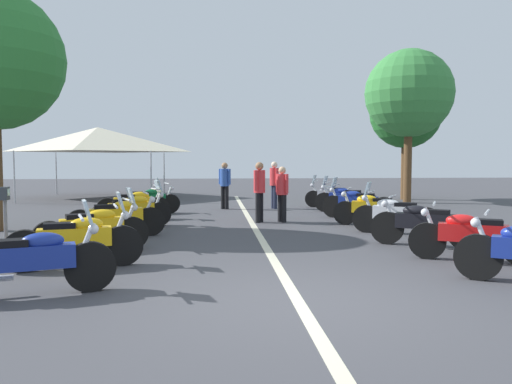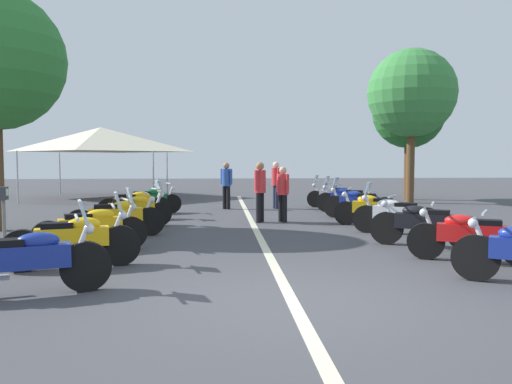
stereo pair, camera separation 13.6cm
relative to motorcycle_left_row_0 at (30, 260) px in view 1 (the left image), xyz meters
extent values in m
plane|color=#424247|center=(-0.51, -3.36, -0.48)|extent=(80.00, 80.00, 0.00)
cube|color=beige|center=(5.66, -3.36, -0.47)|extent=(22.98, 0.16, 0.01)
cylinder|color=black|center=(0.22, -0.69, -0.14)|extent=(0.34, 0.68, 0.67)
cube|color=navy|center=(-0.01, 0.03, 0.04)|extent=(0.62, 1.17, 0.30)
ellipsoid|color=navy|center=(0.04, -0.14, 0.24)|extent=(0.41, 0.57, 0.22)
cube|color=black|center=(-0.08, 0.24, 0.22)|extent=(0.40, 0.54, 0.12)
cylinder|color=silver|center=(0.20, -0.63, 0.16)|extent=(0.16, 0.30, 0.58)
cylinder|color=silver|center=(0.19, -0.59, 0.52)|extent=(0.60, 0.23, 0.04)
sphere|color=silver|center=(0.24, -0.73, 0.36)|extent=(0.14, 0.14, 0.14)
cube|color=silver|center=(0.22, -0.67, 0.59)|extent=(0.38, 0.23, 0.32)
cylinder|color=black|center=(1.85, -0.82, -0.14)|extent=(0.31, 0.68, 0.67)
cylinder|color=black|center=(1.47, 0.61, -0.14)|extent=(0.31, 0.68, 0.67)
cube|color=#EAB214|center=(1.66, -0.11, 0.04)|extent=(0.56, 1.16, 0.30)
ellipsoid|color=#EAB214|center=(1.71, -0.28, 0.24)|extent=(0.39, 0.57, 0.22)
cube|color=black|center=(1.60, 0.11, 0.22)|extent=(0.38, 0.53, 0.12)
cylinder|color=silver|center=(1.84, -0.76, 0.16)|extent=(0.14, 0.30, 0.58)
cylinder|color=silver|center=(1.83, -0.72, 0.52)|extent=(0.61, 0.20, 0.04)
sphere|color=silver|center=(1.87, -0.87, 0.36)|extent=(0.14, 0.14, 0.14)
cylinder|color=silver|center=(1.72, 0.37, -0.24)|extent=(0.22, 0.55, 0.08)
cube|color=silver|center=(1.85, -0.80, 0.59)|extent=(0.38, 0.21, 0.32)
cylinder|color=black|center=(3.41, -0.73, -0.16)|extent=(0.37, 0.64, 0.63)
cylinder|color=black|center=(2.85, 0.67, -0.16)|extent=(0.37, 0.64, 0.63)
cube|color=#EAB214|center=(3.13, -0.03, 0.02)|extent=(0.69, 1.17, 0.30)
ellipsoid|color=#EAB214|center=(3.19, -0.20, 0.22)|extent=(0.44, 0.58, 0.22)
cube|color=black|center=(3.05, 0.18, 0.20)|extent=(0.42, 0.54, 0.12)
cylinder|color=silver|center=(3.39, -0.67, 0.14)|extent=(0.17, 0.29, 0.58)
cylinder|color=silver|center=(3.37, -0.63, 0.50)|extent=(0.59, 0.27, 0.04)
sphere|color=silver|center=(3.43, -0.77, 0.34)|extent=(0.14, 0.14, 0.14)
cylinder|color=silver|center=(3.13, 0.46, -0.25)|extent=(0.28, 0.54, 0.08)
cube|color=silver|center=(3.40, -0.71, 0.57)|extent=(0.38, 0.25, 0.32)
cylinder|color=black|center=(5.13, -0.87, -0.15)|extent=(0.32, 0.67, 0.66)
cylinder|color=black|center=(4.69, 0.59, -0.15)|extent=(0.32, 0.67, 0.66)
cube|color=#EAB214|center=(4.91, -0.14, 0.03)|extent=(0.60, 1.19, 0.30)
ellipsoid|color=#EAB214|center=(4.96, -0.31, 0.23)|extent=(0.40, 0.57, 0.22)
cube|color=black|center=(4.85, 0.07, 0.21)|extent=(0.39, 0.53, 0.12)
cylinder|color=silver|center=(5.11, -0.81, 0.15)|extent=(0.15, 0.30, 0.58)
cylinder|color=silver|center=(5.10, -0.77, 0.51)|extent=(0.61, 0.22, 0.04)
sphere|color=silver|center=(5.15, -0.92, 0.35)|extent=(0.14, 0.14, 0.14)
cylinder|color=silver|center=(4.95, 0.35, -0.25)|extent=(0.24, 0.55, 0.08)
cylinder|color=black|center=(6.88, -0.88, -0.16)|extent=(0.40, 0.63, 0.63)
cylinder|color=black|center=(6.22, 0.46, -0.16)|extent=(0.40, 0.63, 0.63)
cube|color=#EAB214|center=(6.55, -0.21, 0.02)|extent=(0.75, 1.14, 0.30)
ellipsoid|color=#EAB214|center=(6.63, -0.37, 0.22)|extent=(0.46, 0.58, 0.22)
cube|color=black|center=(6.46, -0.02, 0.20)|extent=(0.45, 0.55, 0.12)
cylinder|color=silver|center=(6.86, -0.83, 0.14)|extent=(0.19, 0.29, 0.58)
cylinder|color=silver|center=(6.84, -0.79, 0.50)|extent=(0.57, 0.31, 0.04)
sphere|color=silver|center=(6.90, -0.93, 0.34)|extent=(0.14, 0.14, 0.14)
cylinder|color=silver|center=(6.52, 0.27, -0.26)|extent=(0.31, 0.53, 0.08)
cube|color=silver|center=(6.87, -0.87, 0.57)|extent=(0.38, 0.27, 0.32)
cylinder|color=black|center=(8.37, -0.72, -0.15)|extent=(0.29, 0.67, 0.66)
cylinder|color=black|center=(8.02, 0.69, -0.15)|extent=(0.29, 0.67, 0.66)
cube|color=#EAB214|center=(8.20, -0.01, 0.03)|extent=(0.54, 1.14, 0.30)
ellipsoid|color=#EAB214|center=(8.24, -0.19, 0.23)|extent=(0.38, 0.57, 0.22)
cube|color=black|center=(8.14, 0.20, 0.21)|extent=(0.37, 0.53, 0.12)
cylinder|color=silver|center=(8.36, -0.66, 0.15)|extent=(0.14, 0.30, 0.58)
cylinder|color=silver|center=(8.35, -0.62, 0.51)|extent=(0.61, 0.19, 0.04)
sphere|color=silver|center=(8.38, -0.76, 0.35)|extent=(0.14, 0.14, 0.14)
cylinder|color=silver|center=(8.27, 0.45, -0.25)|extent=(0.21, 0.55, 0.08)
cube|color=silver|center=(8.37, -0.70, 0.58)|extent=(0.38, 0.20, 0.32)
cylinder|color=black|center=(10.03, -0.90, -0.17)|extent=(0.33, 0.63, 0.62)
cylinder|color=black|center=(9.56, 0.52, -0.17)|extent=(0.33, 0.63, 0.62)
cube|color=#0C592D|center=(9.79, -0.19, 0.01)|extent=(0.63, 1.17, 0.30)
ellipsoid|color=#0C592D|center=(9.85, -0.36, 0.21)|extent=(0.41, 0.58, 0.22)
cube|color=black|center=(9.72, 0.02, 0.19)|extent=(0.40, 0.54, 0.12)
cylinder|color=silver|center=(10.01, -0.84, 0.13)|extent=(0.16, 0.30, 0.58)
cylinder|color=silver|center=(10.00, -0.81, 0.49)|extent=(0.60, 0.23, 0.04)
sphere|color=silver|center=(10.05, -0.95, 0.33)|extent=(0.14, 0.14, 0.14)
cylinder|color=silver|center=(9.82, 0.29, -0.26)|extent=(0.25, 0.55, 0.08)
cylinder|color=black|center=(0.41, -6.16, -0.14)|extent=(0.49, 0.64, 0.67)
cylinder|color=silver|center=(0.38, -6.21, 0.16)|extent=(0.22, 0.28, 0.58)
cylinder|color=silver|center=(0.36, -6.24, 0.52)|extent=(0.54, 0.37, 0.04)
sphere|color=silver|center=(0.44, -6.12, 0.36)|extent=(0.14, 0.14, 0.14)
cylinder|color=black|center=(1.99, -6.08, -0.15)|extent=(0.41, 0.64, 0.64)
cube|color=red|center=(1.67, -6.74, 0.03)|extent=(0.74, 1.13, 0.30)
ellipsoid|color=red|center=(1.74, -6.58, 0.23)|extent=(0.46, 0.58, 0.22)
cube|color=black|center=(1.57, -6.94, 0.21)|extent=(0.45, 0.55, 0.12)
cylinder|color=silver|center=(1.96, -6.13, 0.15)|extent=(0.19, 0.29, 0.58)
cylinder|color=silver|center=(1.94, -6.17, 0.51)|extent=(0.57, 0.31, 0.04)
sphere|color=silver|center=(2.01, -6.03, 0.35)|extent=(0.14, 0.14, 0.14)
cylinder|color=silver|center=(1.31, -7.05, -0.25)|extent=(0.31, 0.53, 0.08)
cylinder|color=black|center=(3.56, -5.90, -0.14)|extent=(0.47, 0.65, 0.68)
cylinder|color=black|center=(2.79, -7.18, -0.14)|extent=(0.47, 0.65, 0.68)
cube|color=black|center=(3.18, -6.54, 0.04)|extent=(0.83, 1.12, 0.30)
ellipsoid|color=black|center=(3.27, -6.39, 0.24)|extent=(0.49, 0.58, 0.22)
cube|color=black|center=(3.06, -6.73, 0.22)|extent=(0.47, 0.55, 0.12)
cylinder|color=silver|center=(3.53, -5.95, 0.16)|extent=(0.21, 0.28, 0.58)
cylinder|color=silver|center=(3.51, -5.99, 0.52)|extent=(0.55, 0.36, 0.04)
sphere|color=silver|center=(3.59, -5.86, 0.36)|extent=(0.14, 0.14, 0.14)
cylinder|color=silver|center=(2.79, -6.83, -0.24)|extent=(0.35, 0.51, 0.08)
cylinder|color=black|center=(5.22, -5.98, -0.15)|extent=(0.44, 0.65, 0.66)
cylinder|color=black|center=(4.57, -7.17, -0.15)|extent=(0.44, 0.65, 0.66)
cube|color=white|center=(4.90, -6.57, 0.03)|extent=(0.75, 1.04, 0.30)
ellipsoid|color=white|center=(4.98, -6.42, 0.23)|extent=(0.48, 0.58, 0.22)
cube|color=black|center=(4.79, -6.77, 0.21)|extent=(0.46, 0.55, 0.12)
cylinder|color=silver|center=(5.20, -6.03, 0.15)|extent=(0.20, 0.29, 0.58)
cylinder|color=silver|center=(5.18, -6.06, 0.51)|extent=(0.56, 0.33, 0.04)
sphere|color=silver|center=(5.25, -5.93, 0.35)|extent=(0.14, 0.14, 0.14)
cylinder|color=silver|center=(4.54, -6.84, -0.24)|extent=(0.34, 0.52, 0.08)
cube|color=silver|center=(5.22, -5.99, 0.58)|extent=(0.37, 0.28, 0.32)
cylinder|color=black|center=(6.67, -5.84, -0.16)|extent=(0.38, 0.64, 0.64)
cylinder|color=black|center=(6.09, -7.21, -0.16)|extent=(0.38, 0.64, 0.64)
cube|color=#EAB214|center=(6.38, -6.52, 0.02)|extent=(0.69, 1.15, 0.30)
ellipsoid|color=#EAB214|center=(6.45, -6.36, 0.22)|extent=(0.44, 0.58, 0.22)
cube|color=black|center=(6.30, -6.73, 0.20)|extent=(0.43, 0.54, 0.12)
cylinder|color=silver|center=(6.64, -5.90, 0.14)|extent=(0.18, 0.29, 0.58)
cylinder|color=silver|center=(6.63, -5.93, 0.50)|extent=(0.59, 0.28, 0.04)
sphere|color=silver|center=(6.69, -5.79, 0.34)|extent=(0.14, 0.14, 0.14)
cylinder|color=silver|center=(6.04, -6.86, -0.25)|extent=(0.29, 0.54, 0.08)
cylinder|color=black|center=(8.39, -5.92, -0.14)|extent=(0.45, 0.65, 0.67)
cylinder|color=black|center=(7.65, -7.22, -0.14)|extent=(0.45, 0.65, 0.67)
cube|color=navy|center=(8.02, -6.57, 0.04)|extent=(0.81, 1.13, 0.30)
ellipsoid|color=navy|center=(8.10, -6.42, 0.24)|extent=(0.48, 0.58, 0.22)
cube|color=black|center=(7.91, -6.77, 0.22)|extent=(0.46, 0.55, 0.12)
cylinder|color=silver|center=(8.36, -5.98, 0.16)|extent=(0.20, 0.29, 0.58)
cylinder|color=silver|center=(8.34, -6.01, 0.52)|extent=(0.56, 0.34, 0.04)
sphere|color=silver|center=(8.41, -5.88, 0.36)|extent=(0.14, 0.14, 0.14)
cylinder|color=silver|center=(7.64, -6.88, -0.24)|extent=(0.34, 0.52, 0.08)
cube|color=silver|center=(8.38, -5.94, 0.59)|extent=(0.37, 0.28, 0.32)
cylinder|color=black|center=(10.04, -6.02, -0.15)|extent=(0.41, 0.64, 0.65)
cylinder|color=black|center=(9.40, -7.34, -0.15)|extent=(0.41, 0.64, 0.65)
cube|color=navy|center=(9.72, -6.68, 0.03)|extent=(0.74, 1.13, 0.30)
ellipsoid|color=navy|center=(9.80, -6.52, 0.23)|extent=(0.46, 0.58, 0.22)
cube|color=black|center=(9.62, -6.88, 0.21)|extent=(0.44, 0.55, 0.12)
cylinder|color=silver|center=(10.02, -6.07, 0.15)|extent=(0.19, 0.29, 0.58)
cylinder|color=silver|center=(10.00, -6.11, 0.51)|extent=(0.57, 0.31, 0.04)
sphere|color=silver|center=(10.06, -5.97, 0.35)|extent=(0.14, 0.14, 0.14)
cylinder|color=silver|center=(9.36, -7.00, -0.25)|extent=(0.31, 0.53, 0.08)
cube|color=silver|center=(10.03, -6.03, 0.58)|extent=(0.38, 0.27, 0.32)
cylinder|color=black|center=(11.64, -5.96, -0.17)|extent=(0.37, 0.62, 0.61)
cylinder|color=black|center=(11.11, -7.21, -0.17)|extent=(0.37, 0.62, 0.61)
cube|color=silver|center=(11.38, -6.58, 0.01)|extent=(0.67, 1.06, 0.30)
ellipsoid|color=silver|center=(11.45, -6.42, 0.21)|extent=(0.44, 0.58, 0.22)
cube|color=black|center=(11.29, -6.79, 0.19)|extent=(0.43, 0.54, 0.12)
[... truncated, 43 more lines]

